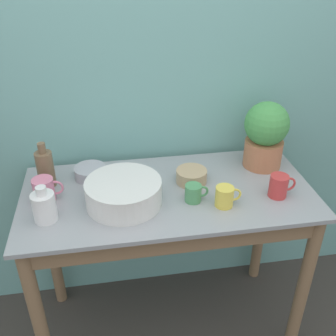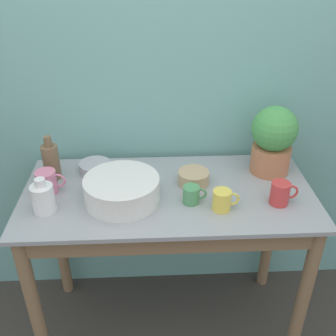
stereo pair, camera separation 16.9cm
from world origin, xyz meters
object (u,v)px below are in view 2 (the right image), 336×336
object	(u,v)px
bottle_tall	(51,161)
mug_red	(280,193)
potted_plant	(273,139)
mug_pink	(47,182)
bottle_short	(43,198)
mug_green	(192,195)
bowl_small_tan	(193,178)
bowl_wash_large	(122,190)
mug_yellow	(222,200)
bowl_small_steel	(95,168)

from	to	relation	value
bottle_tall	mug_red	bearing A→B (deg)	-14.28
potted_plant	mug_pink	bearing A→B (deg)	-172.59
bottle_short	mug_green	size ratio (longest dim) A/B	1.52
bottle_short	mug_pink	size ratio (longest dim) A/B	1.21
mug_red	bowl_small_tan	size ratio (longest dim) A/B	0.83
bowl_wash_large	mug_yellow	size ratio (longest dim) A/B	2.86
potted_plant	bowl_wash_large	distance (m)	0.74
bottle_short	bowl_small_tan	distance (m)	0.66
bottle_tall	bowl_small_steel	world-z (taller)	bottle_tall
bowl_small_tan	mug_pink	bearing A→B (deg)	-176.47
mug_pink	mug_red	bearing A→B (deg)	-7.62
mug_yellow	mug_green	xyz separation A→B (m)	(-0.12, 0.05, -0.01)
potted_plant	bowl_small_steel	world-z (taller)	potted_plant
bottle_tall	mug_yellow	size ratio (longest dim) A/B	1.89
mug_pink	mug_green	xyz separation A→B (m)	(0.63, -0.11, -0.01)
bottle_tall	bottle_short	xyz separation A→B (m)	(0.02, -0.26, -0.02)
mug_pink	bowl_small_steel	xyz separation A→B (m)	(0.19, 0.16, -0.03)
potted_plant	mug_pink	xyz separation A→B (m)	(-1.03, -0.13, -0.12)
bowl_small_tan	bowl_small_steel	world-z (taller)	bowl_small_tan
bottle_short	bowl_small_tan	size ratio (longest dim) A/B	1.10
bottle_tall	mug_yellow	world-z (taller)	bottle_tall
mug_yellow	mug_red	bearing A→B (deg)	6.87
mug_yellow	mug_pink	world-z (taller)	mug_pink
bowl_wash_large	bowl_small_tan	bearing A→B (deg)	20.65
bottle_short	mug_green	bearing A→B (deg)	2.93
bowl_wash_large	mug_green	bearing A→B (deg)	-5.60
bottle_short	mug_pink	distance (m)	0.14
mug_yellow	bottle_short	bearing A→B (deg)	178.16
potted_plant	mug_green	world-z (taller)	potted_plant
bowl_small_steel	potted_plant	bearing A→B (deg)	-1.64
bowl_wash_large	mug_green	xyz separation A→B (m)	(0.30, -0.03, -0.02)
potted_plant	bottle_tall	bearing A→B (deg)	-179.32
bottle_short	mug_yellow	distance (m)	0.73
bowl_small_steel	mug_pink	bearing A→B (deg)	-140.31
bowl_wash_large	mug_green	size ratio (longest dim) A/B	3.14
potted_plant	mug_red	bearing A→B (deg)	-95.83
mug_red	bowl_small_steel	world-z (taller)	mug_red
mug_green	bowl_small_tan	distance (m)	0.15
bowl_small_tan	bowl_wash_large	bearing A→B (deg)	-159.35
bottle_short	bowl_small_tan	world-z (taller)	bottle_short
bowl_small_tan	mug_red	bearing A→B (deg)	-26.46
potted_plant	bottle_short	size ratio (longest dim) A/B	2.11
potted_plant	bottle_short	world-z (taller)	potted_plant
potted_plant	mug_pink	world-z (taller)	potted_plant
bottle_tall	mug_red	world-z (taller)	bottle_tall
bowl_wash_large	mug_pink	size ratio (longest dim) A/B	2.49
bottle_tall	mug_pink	bearing A→B (deg)	-88.90
mug_yellow	mug_green	world-z (taller)	mug_yellow
bowl_wash_large	mug_yellow	xyz separation A→B (m)	(0.42, -0.08, -0.01)
mug_red	mug_green	world-z (taller)	mug_red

